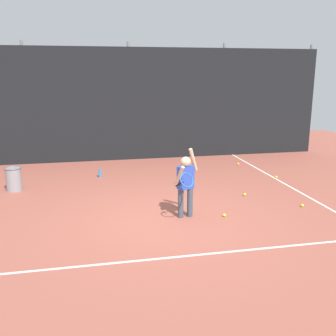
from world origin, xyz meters
TOP-DOWN VIEW (x-y plane):
  - ground_plane at (0.00, 0.00)m, footprint 20.00×20.00m
  - court_line_baseline at (0.00, -1.65)m, footprint 9.00×0.05m
  - court_line_sideline at (3.49, 1.00)m, footprint 0.05×9.00m
  - back_fence_windscreen at (0.00, 5.39)m, footprint 12.70×0.08m
  - fence_post_1 at (-3.10, 5.45)m, footprint 0.09×0.09m
  - fence_post_2 at (0.00, 5.45)m, footprint 0.09×0.09m
  - fence_post_3 at (3.10, 5.45)m, footprint 0.09×0.09m
  - fence_post_4 at (6.20, 5.45)m, footprint 0.09×0.09m
  - tennis_player at (0.43, -0.04)m, footprint 0.54×0.76m
  - ball_hopper at (-3.14, 2.52)m, footprint 0.38×0.38m
  - water_bottle at (-1.08, 3.32)m, footprint 0.07×0.07m
  - tennis_ball_0 at (2.10, 0.98)m, footprint 0.07×0.07m
  - tennis_ball_1 at (3.10, 3.89)m, footprint 0.07×0.07m
  - tennis_ball_2 at (3.53, 2.25)m, footprint 0.07×0.07m
  - tennis_ball_3 at (1.18, -0.18)m, footprint 0.07×0.07m
  - tennis_ball_4 at (2.99, 0.02)m, footprint 0.07×0.07m

SIDE VIEW (x-z plane):
  - ground_plane at x=0.00m, z-range 0.00..0.00m
  - court_line_baseline at x=0.00m, z-range 0.00..0.00m
  - court_line_sideline at x=3.49m, z-range 0.00..0.00m
  - tennis_ball_0 at x=2.10m, z-range 0.00..0.07m
  - tennis_ball_1 at x=3.10m, z-range 0.00..0.07m
  - tennis_ball_2 at x=3.53m, z-range 0.00..0.07m
  - tennis_ball_3 at x=1.18m, z-range 0.00..0.07m
  - tennis_ball_4 at x=2.99m, z-range 0.00..0.07m
  - water_bottle at x=-1.08m, z-range 0.00..0.22m
  - ball_hopper at x=-3.14m, z-range 0.01..0.57m
  - tennis_player at x=0.43m, z-range 0.05..1.40m
  - back_fence_windscreen at x=0.00m, z-range 0.00..3.51m
  - fence_post_1 at x=-3.10m, z-range 0.00..3.66m
  - fence_post_2 at x=0.00m, z-range 0.00..3.66m
  - fence_post_3 at x=3.10m, z-range 0.00..3.66m
  - fence_post_4 at x=6.20m, z-range 0.00..3.66m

